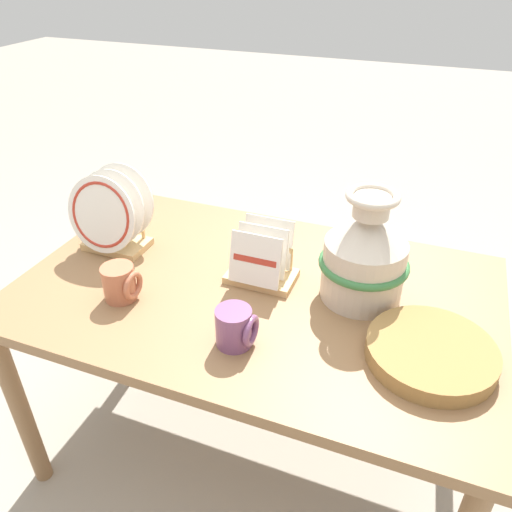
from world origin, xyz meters
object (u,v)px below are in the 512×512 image
Objects in this scene: ceramic_vase at (365,255)px; dish_rack_square_plates at (263,265)px; mug_terracotta_glaze at (121,283)px; mug_plum_glaze at (236,328)px; dish_rack_round_plates at (111,219)px; wicker_charger_stack at (431,353)px.

dish_rack_square_plates is (-0.29, -0.03, -0.08)m from ceramic_vase.
mug_terracotta_glaze and mug_plum_glaze have the same top height.
dish_rack_round_plates is 0.52m from dish_rack_square_plates.
mug_terracotta_glaze is at bearing -51.45° from dish_rack_round_plates.
ceramic_vase is 0.80m from dish_rack_round_plates.
mug_terracotta_glaze is (-0.84, -0.06, 0.03)m from wicker_charger_stack.
dish_rack_square_plates reaches higher than wicker_charger_stack.
dish_rack_round_plates is at bearing 128.55° from mug_terracotta_glaze.
mug_terracotta_glaze is (-0.34, -0.23, -0.00)m from dish_rack_square_plates.
ceramic_vase is at bearing 22.12° from mug_terracotta_glaze.
dish_rack_round_plates is 1.31× the size of dish_rack_square_plates.
wicker_charger_stack is at bearing 14.22° from mug_plum_glaze.
ceramic_vase is at bearing 136.93° from wicker_charger_stack.
wicker_charger_stack is (0.50, -0.17, -0.03)m from dish_rack_square_plates.
wicker_charger_stack is 3.02× the size of mug_terracotta_glaze.
mug_terracotta_glaze is at bearing -157.88° from ceramic_vase.
dish_rack_square_plates is 0.53m from wicker_charger_stack.
ceramic_vase reaches higher than dish_rack_square_plates.
mug_plum_glaze is (-0.46, -0.12, 0.03)m from wicker_charger_stack.
dish_rack_round_plates is 0.85× the size of wicker_charger_stack.
mug_terracotta_glaze is at bearing -176.00° from wicker_charger_stack.
dish_rack_round_plates reaches higher than wicker_charger_stack.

